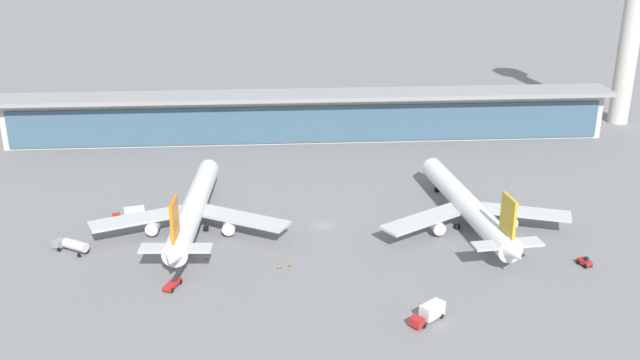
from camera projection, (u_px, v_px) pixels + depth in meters
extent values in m
plane|color=slate|center=(323.00, 226.00, 166.69)|extent=(1200.00, 1200.00, 0.00)
cylinder|color=white|center=(194.00, 206.00, 164.69)|extent=(8.17, 48.74, 5.12)
cone|color=white|center=(210.00, 166.00, 189.21)|extent=(5.29, 4.91, 5.01)
cone|color=white|center=(173.00, 258.00, 140.22)|extent=(4.95, 5.91, 4.60)
cube|color=black|center=(208.00, 167.00, 186.16)|extent=(3.96, 2.36, 0.62)
cube|color=#B7BABF|center=(141.00, 218.00, 160.81)|extent=(22.54, 13.61, 0.62)
cube|color=#B7BABF|center=(241.00, 218.00, 160.90)|extent=(21.96, 15.81, 0.62)
cylinder|color=silver|center=(153.00, 227.00, 160.98)|extent=(3.05, 3.88, 2.82)
cylinder|color=silver|center=(229.00, 226.00, 161.05)|extent=(3.05, 3.88, 2.82)
cube|color=orange|center=(174.00, 219.00, 142.18)|extent=(1.01, 6.20, 7.94)
cube|color=#B7BABF|center=(176.00, 248.00, 143.44)|extent=(14.33, 4.77, 0.44)
cylinder|color=black|center=(181.00, 229.00, 163.74)|extent=(1.13, 1.30, 1.23)
cylinder|color=black|center=(206.00, 229.00, 163.76)|extent=(1.13, 1.30, 1.23)
cylinder|color=black|center=(207.00, 191.00, 184.31)|extent=(1.13, 1.30, 1.23)
cylinder|color=white|center=(466.00, 204.00, 166.12)|extent=(10.56, 48.78, 5.12)
cone|color=white|center=(429.00, 165.00, 190.24)|extent=(5.50, 5.14, 5.01)
cone|color=white|center=(515.00, 253.00, 142.04)|extent=(5.21, 6.11, 4.60)
cube|color=black|center=(433.00, 165.00, 187.23)|extent=(4.05, 2.54, 0.62)
cube|color=#B7BABF|center=(425.00, 219.00, 160.51)|extent=(21.63, 16.60, 0.62)
cube|color=#B7BABF|center=(520.00, 212.00, 164.20)|extent=(22.67, 12.69, 0.62)
cylinder|color=silver|center=(437.00, 226.00, 161.11)|extent=(3.22, 4.00, 2.82)
cylinder|color=silver|center=(509.00, 221.00, 163.92)|extent=(3.22, 4.00, 2.82)
cube|color=gold|center=(508.00, 216.00, 143.94)|extent=(1.31, 6.20, 7.94)
cube|color=#B7BABF|center=(508.00, 244.00, 145.21)|extent=(14.46, 5.45, 0.44)
cylinder|color=black|center=(457.00, 227.00, 164.74)|extent=(1.19, 1.35, 1.23)
cylinder|color=black|center=(481.00, 225.00, 165.69)|extent=(1.19, 1.35, 1.23)
cylinder|color=black|center=(437.00, 190.00, 185.44)|extent=(1.19, 1.35, 1.23)
cube|color=gray|center=(59.00, 243.00, 155.42)|extent=(2.96, 3.09, 1.50)
cylinder|color=silver|center=(75.00, 245.00, 153.09)|extent=(5.87, 4.72, 2.10)
cylinder|color=black|center=(59.00, 250.00, 154.36)|extent=(0.91, 0.71, 0.90)
cylinder|color=black|center=(67.00, 245.00, 156.19)|extent=(0.91, 0.71, 0.90)
cylinder|color=black|center=(79.00, 255.00, 151.90)|extent=(0.91, 0.71, 0.90)
cylinder|color=black|center=(87.00, 251.00, 153.73)|extent=(0.91, 0.71, 0.90)
cube|color=#B21E1E|center=(116.00, 218.00, 167.89)|extent=(2.29, 2.66, 1.50)
cube|color=black|center=(113.00, 217.00, 167.56)|extent=(0.60, 2.04, 0.70)
cube|color=silver|center=(134.00, 213.00, 168.80)|extent=(5.01, 3.32, 2.50)
cylinder|color=black|center=(121.00, 222.00, 167.44)|extent=(0.94, 0.48, 0.90)
cylinder|color=black|center=(120.00, 218.00, 169.33)|extent=(0.94, 0.48, 0.90)
cylinder|color=black|center=(142.00, 219.00, 168.79)|extent=(0.94, 0.48, 0.90)
cylinder|color=black|center=(141.00, 216.00, 170.67)|extent=(0.94, 0.48, 0.90)
cube|color=#B21E1E|center=(417.00, 322.00, 126.84)|extent=(2.84, 2.92, 1.50)
cube|color=black|center=(414.00, 322.00, 126.23)|extent=(1.38, 1.69, 0.70)
cube|color=silver|center=(432.00, 310.00, 129.18)|extent=(5.03, 4.67, 2.50)
cylinder|color=black|center=(424.00, 326.00, 126.88)|extent=(0.88, 0.78, 0.90)
cylinder|color=black|center=(415.00, 321.00, 128.34)|extent=(0.88, 0.78, 0.90)
cylinder|color=black|center=(442.00, 316.00, 129.90)|extent=(0.88, 0.78, 0.90)
cylinder|color=black|center=(432.00, 311.00, 131.36)|extent=(0.88, 0.78, 0.90)
cube|color=#B21E1E|center=(172.00, 284.00, 140.02)|extent=(3.43, 5.13, 0.60)
cube|color=black|center=(178.00, 273.00, 141.79)|extent=(2.28, 4.01, 1.72)
cylinder|color=black|center=(173.00, 281.00, 141.86)|extent=(0.59, 0.94, 0.90)
cylinder|color=black|center=(180.00, 282.00, 141.39)|extent=(0.59, 0.94, 0.90)
cylinder|color=black|center=(164.00, 289.00, 138.87)|extent=(0.59, 0.94, 0.90)
cylinder|color=black|center=(172.00, 290.00, 138.40)|extent=(0.59, 0.94, 0.90)
cube|color=#B21E1E|center=(585.00, 262.00, 148.29)|extent=(2.46, 3.16, 0.90)
cube|color=black|center=(586.00, 259.00, 147.75)|extent=(0.91, 0.91, 0.70)
cylinder|color=black|center=(578.00, 262.00, 148.97)|extent=(0.60, 0.94, 0.90)
cylinder|color=black|center=(583.00, 261.00, 149.56)|extent=(0.60, 0.94, 0.90)
cylinder|color=black|center=(585.00, 266.00, 147.34)|extent=(0.60, 0.94, 0.90)
cylinder|color=black|center=(591.00, 265.00, 147.92)|extent=(0.60, 0.94, 0.90)
cube|color=beige|center=(308.00, 118.00, 222.75)|extent=(180.00, 8.00, 14.00)
cube|color=#3D5B70|center=(309.00, 124.00, 219.00)|extent=(176.40, 0.50, 11.20)
cube|color=gray|center=(309.00, 95.00, 218.14)|extent=(183.60, 12.80, 1.20)
cylinder|color=beige|center=(631.00, 29.00, 231.95)|extent=(6.40, 6.40, 61.61)
cone|color=orange|center=(206.00, 257.00, 151.21)|extent=(0.44, 0.44, 0.70)
cube|color=black|center=(206.00, 259.00, 151.33)|extent=(0.62, 0.62, 0.04)
cone|color=orange|center=(279.00, 267.00, 147.47)|extent=(0.44, 0.44, 0.70)
cube|color=black|center=(279.00, 268.00, 147.59)|extent=(0.62, 0.62, 0.04)
cone|color=orange|center=(290.00, 265.00, 148.26)|extent=(0.44, 0.44, 0.70)
cube|color=black|center=(290.00, 266.00, 148.38)|extent=(0.62, 0.62, 0.04)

